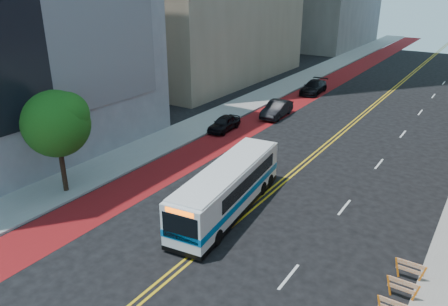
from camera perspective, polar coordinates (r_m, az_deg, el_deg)
name	(u,v)px	position (r m, az deg, el deg)	size (l,w,h in m)	color
sidewalk_left	(243,105)	(48.13, 2.49, 6.25)	(4.00, 140.00, 0.15)	gray
bus_lane_paint	(275,111)	(46.38, 6.65, 5.41)	(3.60, 140.00, 0.01)	maroon
center_line_inner	(349,125)	(43.63, 15.98, 3.60)	(0.14, 140.00, 0.01)	gold
center_line_outer	(352,125)	(43.54, 16.43, 3.51)	(0.14, 140.00, 0.01)	gold
lane_dashes	(420,112)	(50.15, 24.25, 4.86)	(0.14, 98.20, 0.01)	silver
street_tree	(57,121)	(28.98, -20.98, 3.91)	(4.20, 4.20, 6.70)	black
transit_bus	(228,188)	(26.09, 0.57, -4.57)	(3.55, 10.89, 2.94)	white
car_a	(224,123)	(40.14, 0.02, 3.91)	(1.62, 4.02, 1.37)	black
car_b	(277,109)	(44.43, 6.90, 5.72)	(1.70, 4.88, 1.61)	black
car_c	(314,87)	(54.37, 11.63, 8.43)	(2.13, 5.23, 1.52)	black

